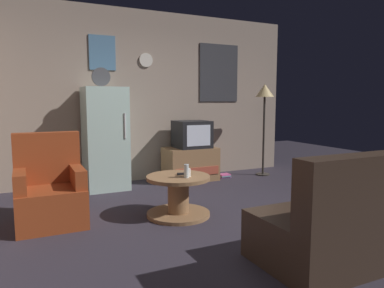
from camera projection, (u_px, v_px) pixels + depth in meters
The scene contains 13 objects.
ground_plane at pixel (221, 223), 3.84m from camera, with size 12.00×12.00×0.00m, color #2D2833.
wall_with_art at pixel (148, 96), 5.88m from camera, with size 5.20×0.12×2.74m.
fridge at pixel (105, 138), 5.27m from camera, with size 0.60×0.62×1.77m.
tv_stand at pixel (190, 164), 5.89m from camera, with size 0.84×0.53×0.54m.
crt_tv at pixel (192, 134), 5.84m from camera, with size 0.54×0.51×0.44m.
standing_lamp at pixel (265, 98), 6.17m from camera, with size 0.32×0.32×1.59m.
coffee_table at pixel (178, 196), 4.05m from camera, with size 0.72×0.72×0.46m.
wine_glass at pixel (186, 171), 3.91m from camera, with size 0.05×0.05×0.15m, color silver.
mug_ceramic_white at pixel (187, 173), 3.98m from camera, with size 0.08×0.08×0.09m, color silver.
remote_control at pixel (184, 174), 4.08m from camera, with size 0.15×0.04×0.02m, color black.
armchair at pixel (50, 192), 3.79m from camera, with size 0.68×0.68×0.96m.
couch at pixel (360, 221), 2.95m from camera, with size 1.70×0.80×0.92m.
book_stack at pixel (224, 176), 6.10m from camera, with size 0.20×0.16×0.06m.
Camera 1 is at (-1.88, -3.22, 1.30)m, focal length 33.46 mm.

